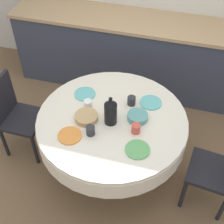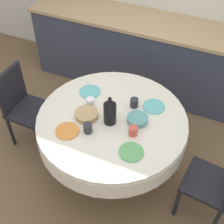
% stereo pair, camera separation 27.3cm
% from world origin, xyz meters
% --- Properties ---
extents(ground_plane, '(12.00, 12.00, 0.00)m').
position_xyz_m(ground_plane, '(0.00, 0.00, 0.00)').
color(ground_plane, brown).
extents(kitchen_counter, '(3.24, 0.64, 0.96)m').
position_xyz_m(kitchen_counter, '(0.00, 1.42, 0.48)').
color(kitchen_counter, '#383D4C').
rests_on(kitchen_counter, ground_plane).
extents(dining_table, '(1.37, 1.37, 0.73)m').
position_xyz_m(dining_table, '(0.00, 0.00, 0.61)').
color(dining_table, brown).
rests_on(dining_table, ground_plane).
extents(chair_left, '(0.44, 0.44, 0.90)m').
position_xyz_m(chair_left, '(1.02, -0.12, 0.50)').
color(chair_left, black).
rests_on(chair_left, ground_plane).
extents(chair_right, '(0.41, 0.41, 0.90)m').
position_xyz_m(chair_right, '(-1.03, 0.01, 0.50)').
color(chair_right, black).
rests_on(chair_right, ground_plane).
extents(plate_near_left, '(0.21, 0.21, 0.01)m').
position_xyz_m(plate_near_left, '(-0.29, -0.30, 0.74)').
color(plate_near_left, orange).
rests_on(plate_near_left, dining_table).
extents(cup_near_left, '(0.08, 0.08, 0.09)m').
position_xyz_m(cup_near_left, '(-0.13, -0.23, 0.77)').
color(cup_near_left, '#28282D').
rests_on(cup_near_left, dining_table).
extents(plate_near_right, '(0.21, 0.21, 0.01)m').
position_xyz_m(plate_near_right, '(0.30, -0.29, 0.74)').
color(plate_near_right, '#5BA85B').
rests_on(plate_near_right, dining_table).
extents(cup_near_right, '(0.08, 0.08, 0.09)m').
position_xyz_m(cup_near_right, '(0.24, -0.10, 0.77)').
color(cup_near_right, '#CC4C3D').
rests_on(cup_near_right, dining_table).
extents(plate_far_left, '(0.21, 0.21, 0.01)m').
position_xyz_m(plate_far_left, '(-0.34, 0.24, 0.74)').
color(plate_far_left, '#60BCB7').
rests_on(plate_far_left, dining_table).
extents(cup_far_left, '(0.08, 0.08, 0.09)m').
position_xyz_m(cup_far_left, '(-0.25, 0.07, 0.77)').
color(cup_far_left, white).
rests_on(cup_far_left, dining_table).
extents(plate_far_right, '(0.21, 0.21, 0.01)m').
position_xyz_m(plate_far_right, '(0.30, 0.29, 0.74)').
color(plate_far_right, '#60BCB7').
rests_on(plate_far_right, dining_table).
extents(cup_far_right, '(0.08, 0.08, 0.09)m').
position_xyz_m(cup_far_right, '(0.12, 0.23, 0.77)').
color(cup_far_right, '#28282D').
rests_on(cup_far_right, dining_table).
extents(coffee_carafe, '(0.11, 0.11, 0.29)m').
position_xyz_m(coffee_carafe, '(-0.00, -0.04, 0.86)').
color(coffee_carafe, black).
rests_on(coffee_carafe, dining_table).
extents(bread_basket, '(0.21, 0.21, 0.05)m').
position_xyz_m(bread_basket, '(-0.22, -0.07, 0.76)').
color(bread_basket, tan).
rests_on(bread_basket, dining_table).
extents(fruit_bowl, '(0.19, 0.19, 0.06)m').
position_xyz_m(fruit_bowl, '(0.22, 0.06, 0.76)').
color(fruit_bowl, '#569993').
rests_on(fruit_bowl, dining_table).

